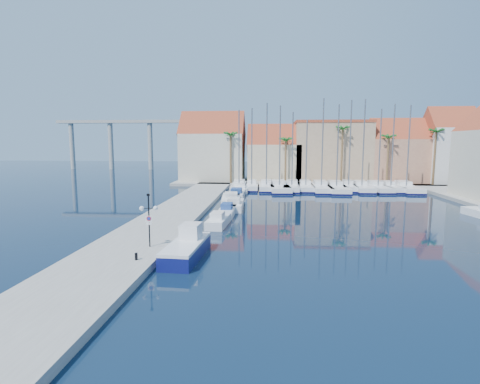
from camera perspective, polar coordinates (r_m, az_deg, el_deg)
The scene contains 36 objects.
ground at distance 27.54m, azimuth 1.91°, elevation -9.15°, with size 260.00×260.00×0.00m, color black.
quay_west at distance 41.85m, azimuth -9.62°, elevation -3.10°, with size 6.00×77.00×0.50m, color gray.
shore_north at distance 75.26m, azimuth 11.28°, elevation 1.57°, with size 54.00×16.00×0.50m, color gray.
lamp_post at distance 27.29m, azimuth -13.73°, elevation -2.98°, with size 1.30×0.51×3.85m.
bollard at distance 24.98m, azimuth -15.54°, elevation -9.44°, with size 0.18×0.18×0.46m, color black.
fishing_boat at distance 26.42m, azimuth -8.08°, elevation -8.33°, with size 2.41×6.27×2.16m.
motorboat_west_0 at distance 35.97m, azimuth -3.30°, elevation -4.34°, with size 1.95×5.20×1.40m.
motorboat_west_1 at distance 41.07m, azimuth -1.96°, elevation -2.84°, with size 1.66×5.04×1.40m.
motorboat_west_2 at distance 44.98m, azimuth -0.89°, elevation -1.92°, with size 2.20×6.46×1.40m.
motorboat_west_3 at distance 49.61m, azimuth -1.37°, elevation -1.03°, with size 2.98×7.57×1.40m.
motorboat_west_4 at distance 54.26m, azimuth -0.51°, elevation -0.29°, with size 2.18×6.62×1.40m.
motorboat_west_5 at distance 60.42m, azimuth 0.17°, elevation 0.52°, with size 2.39×6.27×1.40m.
sailboat_0 at distance 62.93m, azimuth -0.12°, elevation 0.89°, with size 2.69×9.48×13.16m.
sailboat_1 at distance 63.10m, azimuth 1.80°, elevation 0.93°, with size 2.28×8.23×13.49m.
sailboat_2 at distance 62.97m, azimuth 4.01°, elevation 0.89°, with size 2.82×9.33×14.28m.
sailboat_3 at distance 62.41m, azimuth 5.96°, elevation 0.76°, with size 3.92×12.07×13.78m.
sailboat_4 at distance 62.96m, azimuth 7.90°, elevation 0.80°, with size 3.40×10.30×12.77m.
sailboat_5 at distance 63.24m, azimuth 9.94°, elevation 0.79°, with size 2.54×9.22×11.56m.
sailboat_6 at distance 62.95m, azimuth 12.21°, elevation 0.71°, with size 3.01×11.10×14.85m.
sailboat_7 at distance 63.07m, azimuth 14.38°, elevation 0.64°, with size 3.22×11.59×13.87m.
sailboat_8 at distance 64.85m, azimuth 16.15°, elevation 0.83°, with size 2.90×8.70×14.69m.
sailboat_9 at distance 64.67m, azimuth 17.95°, elevation 0.71°, with size 2.78×9.92×14.73m.
sailboat_10 at distance 65.24m, azimuth 20.11°, elevation 0.66°, with size 3.23×9.79×13.19m.
sailboat_11 at distance 65.82m, azimuth 21.82°, elevation 0.67°, with size 2.96×8.74×13.96m.
sailboat_12 at distance 66.80m, azimuth 23.82°, elevation 0.61°, with size 3.00×10.81×13.76m.
building_0 at distance 74.22m, azimuth -4.12°, elevation 6.46°, with size 12.30×9.00×13.50m.
building_1 at distance 73.41m, azimuth 5.23°, elevation 5.48°, with size 10.30×8.00×11.00m.
building_2 at distance 75.30m, azimuth 13.68°, elevation 6.08°, with size 14.20×10.20×11.50m.
building_3 at distance 77.14m, azimuth 22.67°, elevation 5.45°, with size 10.30×8.00×12.00m.
building_4 at distance 79.44m, azimuth 29.14°, elevation 5.92°, with size 8.30×8.00×14.00m.
palm_0 at distance 68.74m, azimuth -1.44°, elevation 8.53°, with size 2.60×2.60×10.15m.
palm_1 at distance 68.41m, azimuth 7.00°, elevation 7.69°, with size 2.60×2.60×9.15m.
palm_2 at distance 69.57m, azimuth 15.38°, elevation 9.02°, with size 2.60×2.60×11.15m.
palm_3 at distance 71.45m, azimuth 21.71°, elevation 7.58°, with size 2.60×2.60×9.65m.
palm_4 at distance 74.19m, azimuth 27.72°, elevation 7.96°, with size 2.60×2.60×10.65m.
viaduct at distance 115.62m, azimuth -15.97°, elevation 8.43°, with size 48.00×2.20×14.45m.
Camera 1 is at (1.21, -26.35, 7.91)m, focal length 28.00 mm.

